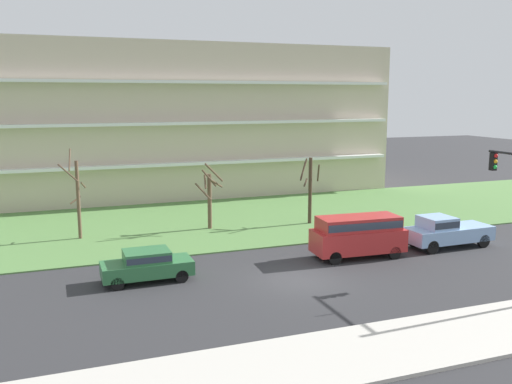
% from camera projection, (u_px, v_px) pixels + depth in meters
% --- Properties ---
extents(ground, '(160.00, 160.00, 0.00)m').
position_uv_depth(ground, '(299.00, 280.00, 27.23)').
color(ground, '#2D2D30').
extents(sidewalk_curb_near, '(80.00, 4.00, 0.15)m').
position_uv_depth(sidewalk_curb_near, '(392.00, 347.00, 19.82)').
color(sidewalk_curb_near, '#BCB7AD').
rests_on(sidewalk_curb_near, ground).
extents(grass_lawn_strip, '(80.00, 16.00, 0.08)m').
position_uv_depth(grass_lawn_strip, '(219.00, 221.00, 40.16)').
color(grass_lawn_strip, '#547F42').
rests_on(grass_lawn_strip, ground).
extents(apartment_building, '(38.75, 12.16, 13.54)m').
position_uv_depth(apartment_building, '(177.00, 120.00, 51.58)').
color(apartment_building, beige).
rests_on(apartment_building, ground).
extents(tree_far_left, '(1.65, 1.68, 5.79)m').
position_uv_depth(tree_far_left, '(77.00, 196.00, 34.52)').
color(tree_far_left, brown).
rests_on(tree_far_left, ground).
extents(tree_left, '(1.89, 1.38, 4.68)m').
position_uv_depth(tree_left, '(210.00, 196.00, 37.18)').
color(tree_left, brown).
rests_on(tree_left, ground).
extents(tree_center, '(1.63, 1.62, 4.76)m').
position_uv_depth(tree_center, '(310.00, 188.00, 38.81)').
color(tree_center, '#423023').
rests_on(tree_center, ground).
extents(sedan_green_near_left, '(4.41, 1.82, 1.57)m').
position_uv_depth(sedan_green_near_left, '(147.00, 264.00, 26.99)').
color(sedan_green_near_left, '#2D6B3D').
rests_on(sedan_green_near_left, ground).
extents(pickup_blue_center_left, '(5.43, 2.09, 1.95)m').
position_uv_depth(pickup_blue_center_left, '(445.00, 231.00, 33.05)').
color(pickup_blue_center_left, '#8CB2E0').
rests_on(pickup_blue_center_left, ground).
extents(van_red_center_right, '(5.31, 2.30, 2.36)m').
position_uv_depth(van_red_center_right, '(358.00, 233.00, 30.94)').
color(van_red_center_right, '#B22828').
rests_on(van_red_center_right, ground).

